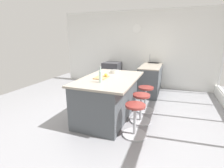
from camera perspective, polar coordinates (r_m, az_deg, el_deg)
ground_plane at (r=4.06m, az=-1.71°, el=-9.83°), size 7.16×7.16×0.00m
interior_partition_left at (r=6.20m, az=7.59°, el=11.66°), size 0.15×5.51×2.65m
sink_cabinet at (r=5.87m, az=13.51°, el=2.52°), size 2.22×0.60×1.18m
oven_range at (r=6.20m, az=0.01°, el=3.46°), size 0.60×0.61×0.87m
kitchen_island at (r=3.74m, az=-1.40°, el=-4.49°), size 1.80×1.14×0.91m
stool_by_window at (r=4.13m, az=11.30°, el=-5.33°), size 0.44×0.44×0.61m
stool_middle at (r=3.61m, az=9.81°, el=-8.39°), size 0.44×0.44×0.61m
stool_near_camera at (r=3.11m, az=7.78°, el=-12.45°), size 0.44×0.44×0.61m
cutting_board at (r=3.58m, az=-3.64°, el=2.27°), size 0.36×0.24×0.02m
apple_yellow at (r=3.60m, az=-2.07°, el=3.12°), size 0.07×0.07×0.07m
water_bottle at (r=3.20m, az=-3.96°, el=2.68°), size 0.06×0.06×0.31m
fruit_bowl at (r=4.07m, az=0.82°, el=4.36°), size 0.21×0.21×0.07m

